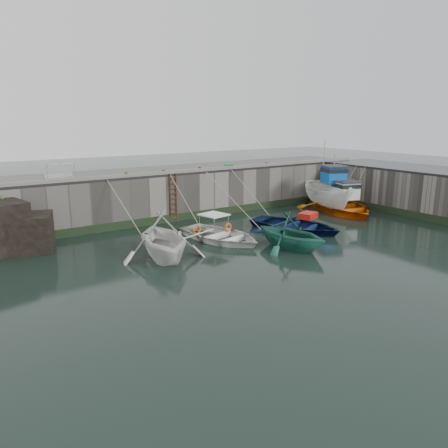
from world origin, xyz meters
TOP-DOWN VIEW (x-y plane):
  - ground at (0.00, 0.00)m, footprint 120.00×120.00m
  - quay_back at (0.00, 12.50)m, footprint 30.00×5.00m
  - quay_right at (14.50, 2.50)m, footprint 5.00×15.00m
  - road_back at (0.00, 12.50)m, footprint 30.00×5.00m
  - road_right at (14.50, 2.50)m, footprint 5.00×15.00m
  - kerb_back at (0.00, 10.15)m, footprint 30.00×0.30m
  - algae_back at (0.00, 9.96)m, footprint 30.00×0.08m
  - algae_right at (11.96, 2.50)m, footprint 0.08×15.00m
  - ladder at (-2.00, 9.91)m, footprint 0.51×0.08m
  - boat_near_white at (-5.95, 3.51)m, footprint 5.26×5.78m
  - boat_near_white_rope at (-5.95, 8.01)m, footprint 0.04×4.76m
  - boat_near_blue at (-1.92, 4.54)m, footprint 4.88×6.05m
  - boat_near_blue_rope at (-1.92, 8.52)m, footprint 0.04×3.94m
  - boat_near_blacktrim at (0.28, 1.20)m, footprint 4.33×4.80m
  - boat_near_blacktrim_rope at (0.28, 6.85)m, footprint 0.04×6.81m
  - boat_near_navy at (3.04, 3.76)m, footprint 5.72×6.70m
  - boat_near_navy_rope at (3.04, 8.13)m, footprint 0.04×4.55m
  - boat_far_white at (9.48, 7.07)m, footprint 4.50×6.63m
  - boat_far_orange at (9.49, 5.93)m, footprint 6.82×8.08m
  - fish_crate at (2.60, 10.30)m, footprint 0.70×0.60m
  - railing at (-8.75, 11.25)m, footprint 1.60×1.05m
  - bollard_a at (-5.00, 10.25)m, footprint 0.18×0.18m
  - bollard_b at (-2.50, 10.25)m, footprint 0.18×0.18m
  - bollard_c at (0.20, 10.25)m, footprint 0.18×0.18m
  - bollard_d at (2.80, 10.25)m, footprint 0.18×0.18m
  - bollard_e at (6.00, 10.25)m, footprint 0.18×0.18m

SIDE VIEW (x-z plane):
  - ground at x=0.00m, z-range 0.00..0.00m
  - boat_near_white at x=-5.95m, z-range -1.31..1.31m
  - boat_near_white_rope at x=-5.95m, z-range -1.55..1.55m
  - boat_near_blue at x=-1.92m, z-range -0.55..0.55m
  - boat_near_blue_rope at x=-1.92m, z-range -1.55..1.55m
  - boat_near_blacktrim at x=0.28m, z-range -1.12..1.12m
  - boat_near_blacktrim_rope at x=0.28m, z-range -1.55..1.55m
  - boat_near_navy at x=3.04m, z-range -0.59..0.59m
  - boat_near_navy_rope at x=3.04m, z-range -1.55..1.55m
  - algae_back at x=0.00m, z-range 0.00..0.50m
  - algae_right at x=11.96m, z-range 0.00..0.50m
  - boat_far_orange at x=9.49m, z-range -1.76..2.67m
  - boat_far_white at x=9.48m, z-range -1.68..3.72m
  - quay_back at x=0.00m, z-range 0.00..3.00m
  - quay_right at x=14.50m, z-range 0.00..3.00m
  - ladder at x=-2.00m, z-range -0.01..3.19m
  - road_back at x=0.00m, z-range 3.00..3.16m
  - road_right at x=14.50m, z-range 3.00..3.16m
  - kerb_back at x=0.00m, z-range 3.16..3.36m
  - bollard_a at x=-5.00m, z-range 3.16..3.44m
  - bollard_b at x=-2.50m, z-range 3.16..3.44m
  - bollard_c at x=0.20m, z-range 3.16..3.44m
  - bollard_d at x=2.80m, z-range 3.16..3.44m
  - bollard_e at x=6.00m, z-range 3.16..3.44m
  - fish_crate at x=2.60m, z-range 3.16..3.49m
  - railing at x=-8.75m, z-range 2.86..3.86m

